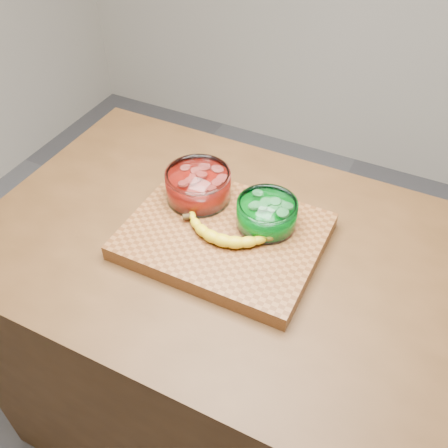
% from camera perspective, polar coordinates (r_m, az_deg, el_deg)
% --- Properties ---
extents(ground, '(3.50, 3.50, 0.00)m').
position_cam_1_polar(ground, '(1.95, 0.00, -20.92)').
color(ground, '#58585C').
rests_on(ground, ground).
extents(counter, '(1.20, 0.80, 0.90)m').
position_cam_1_polar(counter, '(1.55, 0.00, -13.76)').
color(counter, '#4D2F17').
rests_on(counter, ground).
extents(cutting_board, '(0.45, 0.35, 0.04)m').
position_cam_1_polar(cutting_board, '(1.19, 0.00, -1.40)').
color(cutting_board, brown).
rests_on(cutting_board, counter).
extents(bowl_red, '(0.16, 0.16, 0.08)m').
position_cam_1_polar(bowl_red, '(1.24, -2.95, 4.39)').
color(bowl_red, white).
rests_on(bowl_red, cutting_board).
extents(bowl_green, '(0.14, 0.14, 0.07)m').
position_cam_1_polar(bowl_green, '(1.17, 4.90, 1.17)').
color(bowl_green, white).
rests_on(bowl_green, cutting_board).
extents(banana, '(0.25, 0.12, 0.03)m').
position_cam_1_polar(banana, '(1.15, 0.27, -0.78)').
color(banana, gold).
rests_on(banana, cutting_board).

